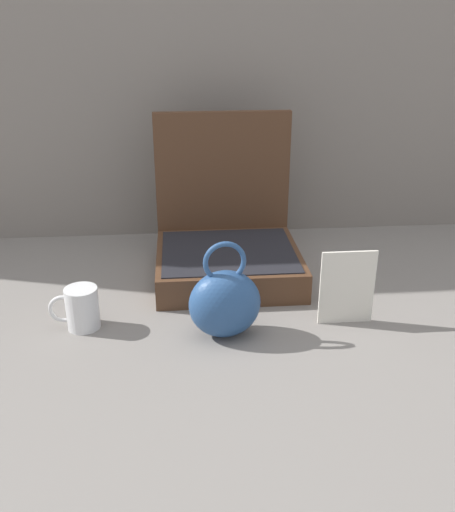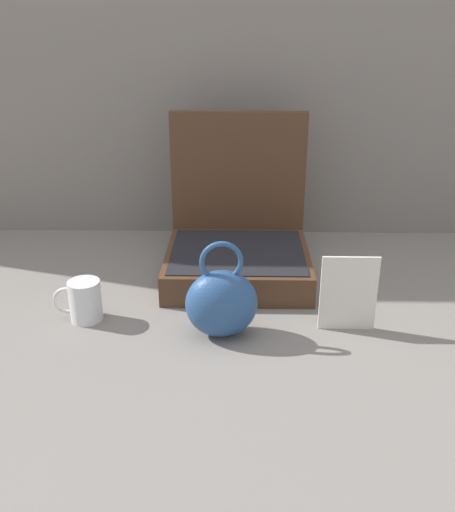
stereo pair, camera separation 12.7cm
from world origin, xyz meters
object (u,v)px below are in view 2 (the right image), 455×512
object	(u,v)px
open_suitcase	(238,242)
coffee_mug	(84,301)
teal_pouch_handbag	(222,302)
info_card_left	(348,294)

from	to	relation	value
open_suitcase	coffee_mug	size ratio (longest dim) A/B	3.65
teal_pouch_handbag	info_card_left	bearing A→B (deg)	6.57
teal_pouch_handbag	info_card_left	distance (m)	0.28
open_suitcase	coffee_mug	xyz separation A→B (m)	(-0.35, -0.27, -0.04)
open_suitcase	info_card_left	world-z (taller)	open_suitcase
info_card_left	coffee_mug	bearing A→B (deg)	177.40
open_suitcase	info_card_left	distance (m)	0.39
open_suitcase	teal_pouch_handbag	bearing A→B (deg)	-95.63
coffee_mug	info_card_left	distance (m)	0.60
open_suitcase	teal_pouch_handbag	distance (m)	0.34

